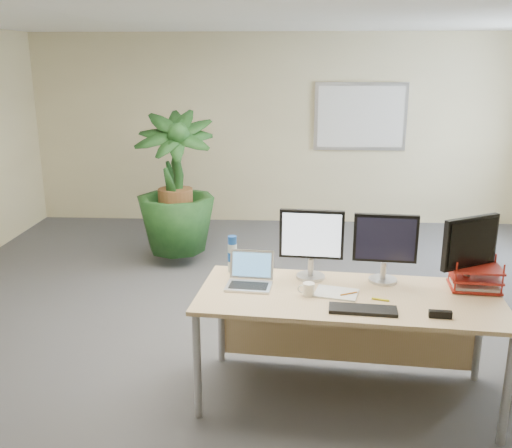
# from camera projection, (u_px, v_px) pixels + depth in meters

# --- Properties ---
(floor) EXTENTS (8.00, 8.00, 0.00)m
(floor) POSITION_uv_depth(u_px,v_px,m) (263.00, 350.00, 4.72)
(floor) COLOR #434347
(floor) RESTS_ON ground
(back_wall) EXTENTS (7.00, 0.04, 2.70)m
(back_wall) POSITION_uv_depth(u_px,v_px,m) (275.00, 130.00, 8.19)
(back_wall) COLOR beige
(back_wall) RESTS_ON floor
(ceiling) EXTENTS (7.00, 8.00, 0.02)m
(ceiling) POSITION_uv_depth(u_px,v_px,m) (264.00, 2.00, 3.98)
(ceiling) COLOR white
(ceiling) RESTS_ON back_wall
(whiteboard) EXTENTS (1.30, 0.04, 0.95)m
(whiteboard) POSITION_uv_depth(u_px,v_px,m) (360.00, 117.00, 8.04)
(whiteboard) COLOR #B2B3B7
(whiteboard) RESTS_ON back_wall
(desk) EXTENTS (2.11, 1.04, 0.78)m
(desk) POSITION_uv_depth(u_px,v_px,m) (348.00, 310.00, 4.01)
(desk) COLOR #D4B47D
(desk) RESTS_ON floor
(floor_plant) EXTENTS (0.91, 0.91, 1.50)m
(floor_plant) POSITION_uv_depth(u_px,v_px,m) (176.00, 201.00, 6.58)
(floor_plant) COLOR #143715
(floor_plant) RESTS_ON floor
(monitor_left) EXTENTS (0.46, 0.21, 0.51)m
(monitor_left) POSITION_uv_depth(u_px,v_px,m) (311.00, 240.00, 4.07)
(monitor_left) COLOR #B0B0B5
(monitor_left) RESTS_ON desk
(monitor_right) EXTENTS (0.45, 0.20, 0.50)m
(monitor_right) POSITION_uv_depth(u_px,v_px,m) (385.00, 244.00, 4.01)
(monitor_right) COLOR #B0B0B5
(monitor_right) RESTS_ON desk
(monitor_dark) EXTENTS (0.42, 0.26, 0.51)m
(monitor_dark) POSITION_uv_depth(u_px,v_px,m) (470.00, 248.00, 3.88)
(monitor_dark) COLOR #B0B0B5
(monitor_dark) RESTS_ON desk
(laptop) EXTENTS (0.34, 0.30, 0.22)m
(laptop) POSITION_uv_depth(u_px,v_px,m) (250.00, 277.00, 4.02)
(laptop) COLOR silver
(laptop) RESTS_ON desk
(keyboard) EXTENTS (0.44, 0.18, 0.02)m
(keyboard) POSITION_uv_depth(u_px,v_px,m) (363.00, 310.00, 3.59)
(keyboard) COLOR black
(keyboard) RESTS_ON desk
(coffee_mug) EXTENTS (0.11, 0.08, 0.09)m
(coffee_mug) POSITION_uv_depth(u_px,v_px,m) (308.00, 289.00, 3.83)
(coffee_mug) COLOR white
(coffee_mug) RESTS_ON desk
(spiral_notebook) EXTENTS (0.33, 0.28, 0.01)m
(spiral_notebook) POSITION_uv_depth(u_px,v_px,m) (336.00, 293.00, 3.87)
(spiral_notebook) COLOR white
(spiral_notebook) RESTS_ON desk
(orange_pen) EXTENTS (0.12, 0.07, 0.01)m
(orange_pen) POSITION_uv_depth(u_px,v_px,m) (349.00, 293.00, 3.83)
(orange_pen) COLOR orange
(orange_pen) RESTS_ON spiral_notebook
(yellow_highlighter) EXTENTS (0.11, 0.05, 0.02)m
(yellow_highlighter) POSITION_uv_depth(u_px,v_px,m) (380.00, 299.00, 3.76)
(yellow_highlighter) COLOR yellow
(yellow_highlighter) RESTS_ON desk
(water_bottle) EXTENTS (0.07, 0.07, 0.28)m
(water_bottle) POSITION_uv_depth(u_px,v_px,m) (232.00, 255.00, 4.24)
(water_bottle) COLOR silver
(water_bottle) RESTS_ON desk
(letter_tray) EXTENTS (0.35, 0.28, 0.16)m
(letter_tray) POSITION_uv_depth(u_px,v_px,m) (475.00, 279.00, 3.93)
(letter_tray) COLOR maroon
(letter_tray) RESTS_ON desk
(stapler) EXTENTS (0.14, 0.05, 0.05)m
(stapler) POSITION_uv_depth(u_px,v_px,m) (440.00, 314.00, 3.50)
(stapler) COLOR black
(stapler) RESTS_ON desk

